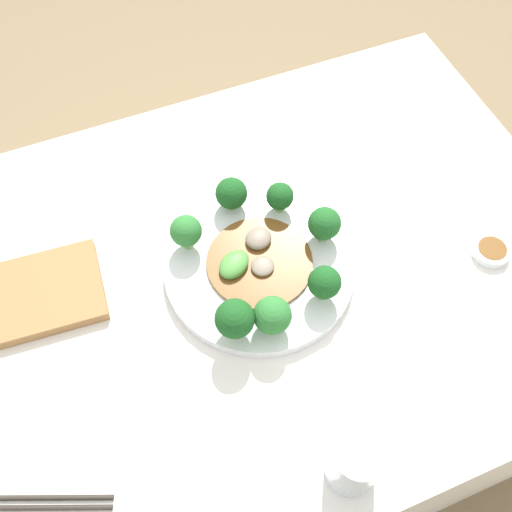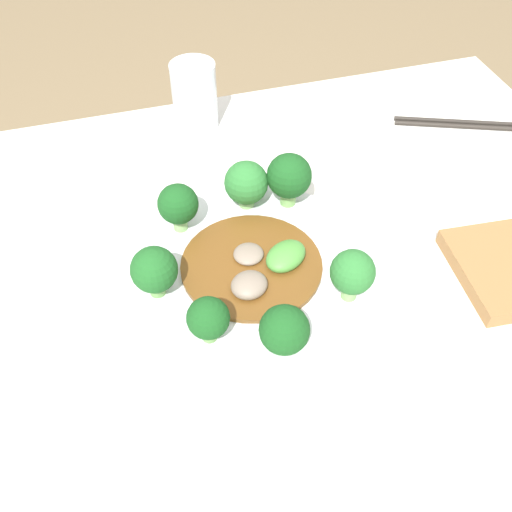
% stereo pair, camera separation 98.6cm
% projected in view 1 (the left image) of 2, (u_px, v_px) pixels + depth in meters
% --- Properties ---
extents(ground_plane, '(8.00, 8.00, 0.00)m').
position_uv_depth(ground_plane, '(258.00, 405.00, 1.55)').
color(ground_plane, '#7F6B4C').
extents(table, '(1.07, 0.80, 0.70)m').
position_uv_depth(table, '(259.00, 354.00, 1.25)').
color(table, silver).
rests_on(table, ground_plane).
extents(plate, '(0.30, 0.30, 0.02)m').
position_uv_depth(plate, '(256.00, 266.00, 0.94)').
color(plate, silver).
rests_on(plate, table).
extents(broccoli_southwest, '(0.06, 0.06, 0.07)m').
position_uv_depth(broccoli_southwest, '(235.00, 319.00, 0.84)').
color(broccoli_southwest, '#7AAD5B').
rests_on(broccoli_southwest, plate).
extents(broccoli_southeast, '(0.05, 0.05, 0.06)m').
position_uv_depth(broccoli_southeast, '(324.00, 283.00, 0.87)').
color(broccoli_southeast, '#89B76B').
rests_on(broccoli_southeast, plate).
extents(broccoli_northeast, '(0.05, 0.05, 0.06)m').
position_uv_depth(broccoli_northeast, '(280.00, 197.00, 0.96)').
color(broccoli_northeast, '#70A356').
rests_on(broccoli_northeast, plate).
extents(broccoli_south, '(0.06, 0.06, 0.06)m').
position_uv_depth(broccoli_south, '(272.00, 316.00, 0.85)').
color(broccoli_south, '#89B76B').
rests_on(broccoli_south, plate).
extents(broccoli_north, '(0.05, 0.05, 0.06)m').
position_uv_depth(broccoli_north, '(231.00, 194.00, 0.96)').
color(broccoli_north, '#70A356').
rests_on(broccoli_north, plate).
extents(broccoli_east, '(0.05, 0.05, 0.06)m').
position_uv_depth(broccoli_east, '(324.00, 224.00, 0.93)').
color(broccoli_east, '#70A356').
rests_on(broccoli_east, plate).
extents(broccoli_northwest, '(0.05, 0.05, 0.07)m').
position_uv_depth(broccoli_northwest, '(186.00, 231.00, 0.92)').
color(broccoli_northwest, '#89B76B').
rests_on(broccoli_northwest, plate).
extents(stirfry_center, '(0.17, 0.17, 0.02)m').
position_uv_depth(stirfry_center, '(252.00, 259.00, 0.93)').
color(stirfry_center, brown).
rests_on(stirfry_center, plate).
extents(drinking_glass, '(0.07, 0.07, 0.10)m').
position_uv_depth(drinking_glass, '(355.00, 462.00, 0.75)').
color(drinking_glass, silver).
rests_on(drinking_glass, table).
extents(chopsticks, '(0.20, 0.09, 0.01)m').
position_uv_depth(chopsticks, '(35.00, 503.00, 0.77)').
color(chopsticks, '#2D2823').
rests_on(chopsticks, table).
extents(sauce_dish, '(0.06, 0.06, 0.02)m').
position_uv_depth(sauce_dish, '(491.00, 250.00, 0.96)').
color(sauce_dish, silver).
rests_on(sauce_dish, table).
extents(cutting_board, '(0.29, 0.16, 0.02)m').
position_uv_depth(cutting_board, '(12.00, 302.00, 0.91)').
color(cutting_board, olive).
rests_on(cutting_board, table).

